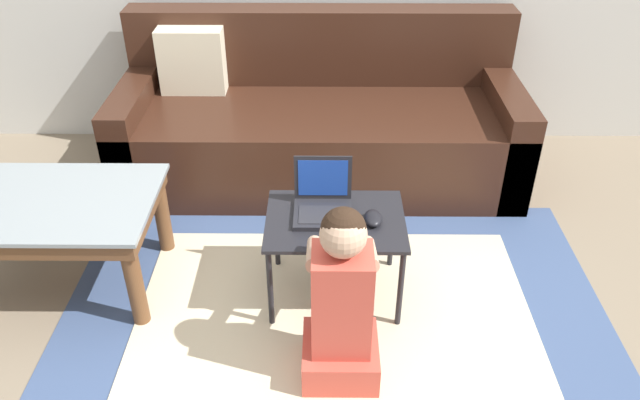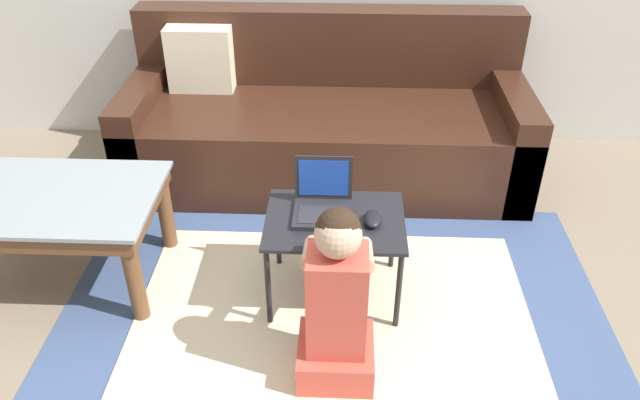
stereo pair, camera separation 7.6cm
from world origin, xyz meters
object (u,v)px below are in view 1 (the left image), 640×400
laptop_desk (335,228)px  computer_mouse (373,218)px  laptop (323,205)px  person_seated (341,304)px  coffee_table (59,215)px  couch (318,123)px

laptop_desk → computer_mouse: computer_mouse is taller
laptop_desk → laptop: bearing=140.0°
person_seated → laptop_desk: bearing=92.3°
coffee_table → laptop: bearing=-1.1°
laptop_desk → person_seated: 0.44m
couch → laptop: bearing=-88.3°
coffee_table → laptop: 1.12m
couch → coffee_table: 1.49m
coffee_table → laptop_desk: coffee_table is taller
couch → computer_mouse: bearing=-78.0°
couch → laptop_desk: size_ratio=3.80×
laptop_desk → computer_mouse: bearing=-8.0°
coffee_table → computer_mouse: (1.32, -0.09, 0.05)m
couch → person_seated: size_ratio=2.93×
coffee_table → computer_mouse: coffee_table is taller
laptop → person_seated: size_ratio=0.32×
couch → laptop_desk: 1.09m
laptop_desk → computer_mouse: 0.17m
computer_mouse → coffee_table: bearing=176.2°
couch → person_seated: bearing=-86.2°
coffee_table → computer_mouse: bearing=-3.8°
couch → laptop: (0.03, -1.04, 0.14)m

